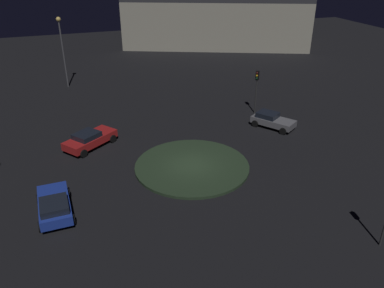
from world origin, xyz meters
TOP-DOWN VIEW (x-y plane):
  - ground_plane at (0.00, 0.00)m, footprint 114.11×114.11m
  - roundabout_island at (0.00, 0.00)m, footprint 8.76×8.76m
  - car_red at (-6.08, -6.97)m, footprint 4.22×4.78m
  - car_grey at (-4.61, 9.53)m, footprint 4.23×3.61m
  - car_blue at (2.77, -10.08)m, footprint 4.30×2.22m
  - traffic_light_northwest at (-8.26, 9.65)m, footprint 0.38×0.39m
  - streetlamp_west at (-23.31, -7.74)m, footprint 0.53×0.53m
  - store_building at (-39.73, 18.35)m, footprint 24.35×33.03m

SIDE VIEW (x-z plane):
  - ground_plane at x=0.00m, z-range 0.00..0.00m
  - roundabout_island at x=0.00m, z-range 0.00..0.21m
  - car_grey at x=-4.61m, z-range 0.03..1.39m
  - car_blue at x=2.77m, z-range 0.03..1.42m
  - car_red at x=-6.08m, z-range 0.04..1.44m
  - traffic_light_northwest at x=-8.26m, z-range 0.92..5.32m
  - store_building at x=-39.73m, z-range 0.00..8.23m
  - streetlamp_west at x=-23.31m, z-range 1.27..9.44m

